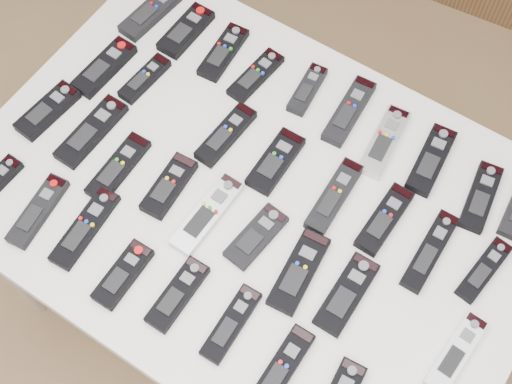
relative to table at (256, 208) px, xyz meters
The scene contains 34 objects.
ground 0.74m from the table, 59.11° to the right, with size 4.00×4.00×0.00m, color #906349.
table is the anchor object (origin of this frame).
remote_0 0.58m from the table, 150.36° to the left, with size 0.06×0.19×0.02m, color black.
remote_1 0.49m from the table, 144.38° to the left, with size 0.06×0.16×0.02m, color black.
remote_2 0.40m from the table, 135.03° to the left, with size 0.05×0.17×0.02m, color black.
remote_3 0.33m from the table, 123.57° to the left, with size 0.05×0.16×0.02m, color black.
remote_4 0.31m from the table, 99.83° to the left, with size 0.04×0.14×0.02m, color black.
remote_5 0.31m from the table, 78.38° to the left, with size 0.05×0.19×0.02m, color black.
remote_6 0.33m from the table, 58.00° to the left, with size 0.05×0.19×0.02m, color #B7B7BC.
remote_7 0.41m from the table, 45.66° to the left, with size 0.06×0.18×0.02m, color black.
remote_8 0.49m from the table, 32.61° to the left, with size 0.05×0.17×0.02m, color black.
remote_10 0.50m from the table, behind, with size 0.06×0.18×0.02m, color black.
remote_11 0.41m from the table, 164.11° to the left, with size 0.04×0.15×0.02m, color black.
remote_12 0.18m from the table, 147.84° to the left, with size 0.05×0.17×0.02m, color black.
remote_13 0.12m from the table, 95.18° to the left, with size 0.06×0.16×0.02m, color black.
remote_14 0.18m from the table, 31.32° to the left, with size 0.05×0.19×0.02m, color black.
remote_15 0.29m from the table, 20.81° to the left, with size 0.05×0.17×0.02m, color black.
remote_16 0.39m from the table, 13.19° to the left, with size 0.05×0.19×0.02m, color black.
remote_17 0.51m from the table, 12.96° to the left, with size 0.04×0.16×0.02m, color black.
remote_18 0.53m from the table, behind, with size 0.06×0.16×0.02m, color black.
remote_19 0.41m from the table, 169.69° to the right, with size 0.06×0.20×0.02m, color black.
remote_20 0.32m from the table, 158.86° to the right, with size 0.05×0.18×0.02m, color black.
remote_21 0.20m from the table, 152.31° to the right, with size 0.06×0.15×0.02m, color black.
remote_22 0.13m from the table, 121.96° to the right, with size 0.05×0.20×0.02m, color #B7B7BC.
remote_23 0.12m from the table, 56.33° to the right, with size 0.06×0.15×0.02m, color black.
remote_24 0.21m from the table, 30.35° to the right, with size 0.06×0.18×0.02m, color black.
remote_25 0.30m from the table, 17.63° to the right, with size 0.06×0.18×0.02m, color black.
remote_26 0.53m from the table, ahead, with size 0.05×0.18×0.02m, color silver.
remote_28 0.48m from the table, 141.52° to the right, with size 0.05×0.18×0.02m, color black.
remote_29 0.38m from the table, 134.02° to the right, with size 0.05×0.19×0.02m, color black.
remote_30 0.34m from the table, 112.26° to the right, with size 0.05×0.15×0.02m, color black.
remote_31 0.29m from the table, 91.27° to the right, with size 0.05×0.16×0.02m, color black.
remote_32 0.30m from the table, 66.22° to the right, with size 0.05×0.17×0.02m, color black.
remote_33 0.39m from the table, 49.42° to the right, with size 0.05×0.18×0.02m, color black.
Camera 1 is at (0.30, -0.44, 2.17)m, focal length 50.00 mm.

